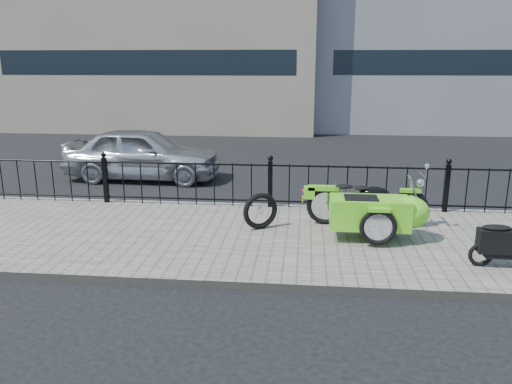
# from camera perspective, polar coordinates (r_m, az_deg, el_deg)

# --- Properties ---
(ground) EXTENTS (120.00, 120.00, 0.00)m
(ground) POSITION_cam_1_polar(r_m,az_deg,el_deg) (9.14, 1.01, -4.67)
(ground) COLOR black
(ground) RESTS_ON ground
(sidewalk) EXTENTS (30.00, 3.80, 0.12)m
(sidewalk) POSITION_cam_1_polar(r_m,az_deg,el_deg) (8.65, 0.74, -5.39)
(sidewalk) COLOR #666056
(sidewalk) RESTS_ON ground
(curb) EXTENTS (30.00, 0.10, 0.12)m
(curb) POSITION_cam_1_polar(r_m,az_deg,el_deg) (10.49, 1.67, -1.77)
(curb) COLOR gray
(curb) RESTS_ON ground
(iron_fence) EXTENTS (14.11, 0.11, 1.08)m
(iron_fence) POSITION_cam_1_polar(r_m,az_deg,el_deg) (10.22, 1.64, 0.84)
(iron_fence) COLOR black
(iron_fence) RESTS_ON sidewalk
(motorcycle_sidecar) EXTENTS (2.28, 1.48, 0.98)m
(motorcycle_sidecar) POSITION_cam_1_polar(r_m,az_deg,el_deg) (8.69, 13.89, -2.03)
(motorcycle_sidecar) COLOR black
(motorcycle_sidecar) RESTS_ON sidewalk
(scooter) EXTENTS (1.33, 0.39, 0.90)m
(scooter) POSITION_cam_1_polar(r_m,az_deg,el_deg) (8.12, 27.06, -5.36)
(scooter) COLOR black
(scooter) RESTS_ON sidewalk
(spare_tire) EXTENTS (0.62, 0.42, 0.66)m
(spare_tire) POSITION_cam_1_polar(r_m,az_deg,el_deg) (8.89, 0.50, -2.17)
(spare_tire) COLOR black
(spare_tire) RESTS_ON sidewalk
(sedan_car) EXTENTS (4.09, 1.72, 1.38)m
(sedan_car) POSITION_cam_1_polar(r_m,az_deg,el_deg) (13.48, -12.81, 4.31)
(sedan_car) COLOR #B9BCC1
(sedan_car) RESTS_ON ground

